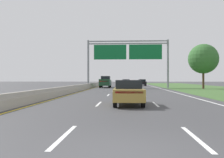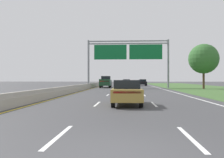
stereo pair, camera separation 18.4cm
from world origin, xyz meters
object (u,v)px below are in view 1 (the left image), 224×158
object	(u,v)px
overhead_sign_gantry	(128,54)
pickup_truck_darkgreen	(105,82)
car_black_right_lane_sedan	(142,82)
car_gold_centre_lane_sedan	(128,92)
roadside_tree_mid	(203,59)
car_blue_centre_lane_sedan	(126,83)

from	to	relation	value
overhead_sign_gantry	pickup_truck_darkgreen	world-z (taller)	overhead_sign_gantry
pickup_truck_darkgreen	car_black_right_lane_sedan	xyz separation A→B (m)	(7.86, 13.15, -0.26)
car_gold_centre_lane_sedan	roadside_tree_mid	size ratio (longest dim) A/B	0.59
pickup_truck_darkgreen	roadside_tree_mid	bearing A→B (deg)	-106.71
car_gold_centre_lane_sedan	car_black_right_lane_sedan	bearing A→B (deg)	-5.34
car_black_right_lane_sedan	car_blue_centre_lane_sedan	bearing A→B (deg)	136.57
pickup_truck_darkgreen	car_blue_centre_lane_sedan	bearing A→B (deg)	-24.01
car_gold_centre_lane_sedan	overhead_sign_gantry	bearing A→B (deg)	-0.80
pickup_truck_darkgreen	car_blue_centre_lane_sedan	size ratio (longest dim) A/B	1.22
overhead_sign_gantry	car_black_right_lane_sedan	size ratio (longest dim) A/B	3.41
pickup_truck_darkgreen	roadside_tree_mid	xyz separation A→B (m)	(16.82, -5.01, 3.92)
pickup_truck_darkgreen	roadside_tree_mid	world-z (taller)	roadside_tree_mid
overhead_sign_gantry	car_black_right_lane_sedan	xyz separation A→B (m)	(3.61, 14.59, -5.47)
car_gold_centre_lane_sedan	car_blue_centre_lane_sedan	world-z (taller)	same
car_gold_centre_lane_sedan	car_black_right_lane_sedan	size ratio (longest dim) A/B	1.00
car_black_right_lane_sedan	car_blue_centre_lane_sedan	world-z (taller)	same
car_gold_centre_lane_sedan	roadside_tree_mid	distance (m)	29.27
overhead_sign_gantry	car_blue_centre_lane_sedan	distance (m)	11.76
pickup_truck_darkgreen	car_gold_centre_lane_sedan	size ratio (longest dim) A/B	1.22
car_black_right_lane_sedan	car_blue_centre_lane_sedan	xyz separation A→B (m)	(-3.88, -4.18, 0.00)
car_blue_centre_lane_sedan	pickup_truck_darkgreen	bearing A→B (deg)	156.74
car_gold_centre_lane_sedan	roadside_tree_mid	bearing A→B (deg)	-26.57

